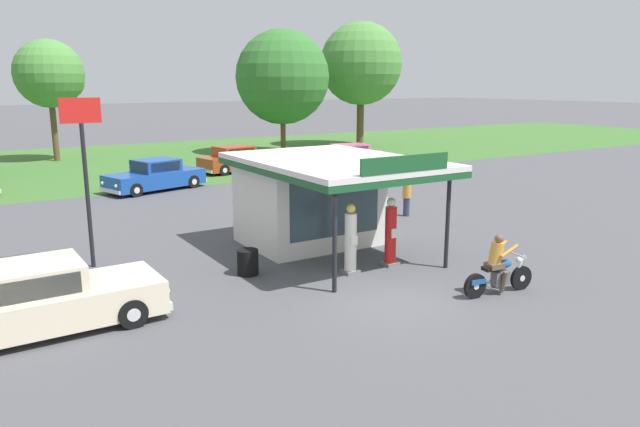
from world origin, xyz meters
name	(u,v)px	position (x,y,z in m)	size (l,w,h in m)	color
ground_plane	(387,296)	(0.00, 0.00, 0.00)	(300.00, 300.00, 0.00)	#4C4C51
grass_verge_strip	(111,163)	(0.00, 30.00, 0.00)	(120.00, 24.00, 0.01)	#3D6B2D
service_station_kiosk	(314,193)	(0.96, 5.11, 1.75)	(4.79, 6.82, 3.46)	silver
gas_pump_nearside	(351,242)	(0.25, 1.99, 0.92)	(0.44, 0.44, 2.01)	slate
gas_pump_offside	(391,235)	(1.68, 1.99, 0.93)	(0.44, 0.44, 2.03)	slate
motorcycle_with_rider	(498,270)	(2.47, -1.38, 0.65)	(2.14, 0.70, 1.58)	black
featured_classic_sedan	(36,302)	(-7.80, 2.24, 0.70)	(5.42, 2.08, 1.54)	beige
parked_car_back_row_centre_left	(155,176)	(-0.48, 18.09, 0.70)	(5.36, 3.25, 1.55)	#19479E
parked_car_back_row_right	(351,157)	(12.34, 19.33, 0.68)	(5.49, 2.45, 1.51)	#E55993
parked_car_back_row_far_right	(238,160)	(5.68, 21.76, 0.72)	(5.19, 2.66, 1.56)	#993819
bystander_standing_back_lot	(407,197)	(6.39, 6.86, 0.77)	(0.34, 0.34, 1.49)	#2D3351
tree_oak_centre	(282,77)	(12.55, 28.67, 5.70)	(7.01, 7.01, 9.20)	brown
tree_oak_distant_spare	(51,75)	(-2.75, 33.05, 5.79)	(4.56, 4.56, 8.16)	brown
tree_oak_far_right	(361,64)	(20.79, 30.10, 6.83)	(6.84, 6.84, 10.27)	brown
roadside_pole_sign	(84,154)	(-5.82, 6.49, 3.33)	(1.10, 0.12, 4.88)	black
spare_tire_stack	(248,262)	(-2.26, 3.43, 0.36)	(0.60, 0.60, 0.72)	black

